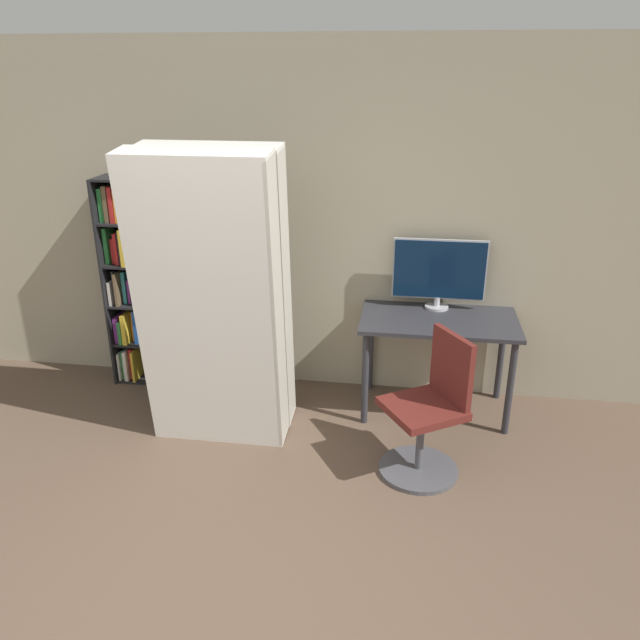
# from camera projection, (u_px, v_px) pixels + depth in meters

# --- Properties ---
(ground_plane) EXTENTS (16.00, 16.00, 0.00)m
(ground_plane) POSITION_uv_depth(u_px,v_px,m) (184.00, 640.00, 2.89)
(ground_plane) COLOR brown
(wall_back) EXTENTS (8.00, 0.06, 2.70)m
(wall_back) POSITION_uv_depth(u_px,v_px,m) (289.00, 223.00, 4.84)
(wall_back) COLOR tan
(wall_back) RESTS_ON ground
(desk) EXTENTS (1.15, 0.65, 0.76)m
(desk) POSITION_uv_depth(u_px,v_px,m) (438.00, 332.00, 4.61)
(desk) COLOR #2D2D33
(desk) RESTS_ON ground
(monitor) EXTENTS (0.70, 0.18, 0.54)m
(monitor) POSITION_uv_depth(u_px,v_px,m) (439.00, 271.00, 4.67)
(monitor) COLOR #B7B7BC
(monitor) RESTS_ON desk
(office_chair) EXTENTS (0.61, 0.61, 0.95)m
(office_chair) POSITION_uv_depth(u_px,v_px,m) (429.00, 418.00, 3.98)
(office_chair) COLOR #4C4C51
(office_chair) RESTS_ON ground
(bookshelf) EXTENTS (0.80, 0.31, 1.70)m
(bookshelf) POSITION_uv_depth(u_px,v_px,m) (146.00, 282.00, 5.04)
(bookshelf) COLOR black
(bookshelf) RESTS_ON ground
(mattress_near) EXTENTS (0.93, 0.47, 2.04)m
(mattress_near) POSITION_uv_depth(u_px,v_px,m) (210.00, 308.00, 4.05)
(mattress_near) COLOR silver
(mattress_near) RESTS_ON ground
(mattress_far) EXTENTS (0.93, 0.45, 2.04)m
(mattress_far) POSITION_uv_depth(u_px,v_px,m) (222.00, 293.00, 4.31)
(mattress_far) COLOR silver
(mattress_far) RESTS_ON ground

